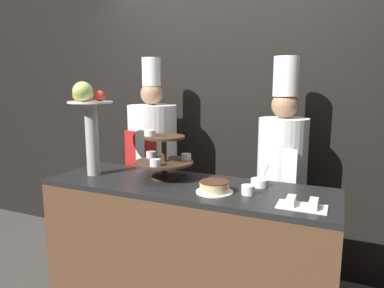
% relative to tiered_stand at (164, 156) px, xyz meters
% --- Properties ---
extents(wall_back, '(10.00, 0.06, 2.80)m').
position_rel_tiered_stand_xyz_m(wall_back, '(0.20, 0.89, 0.28)').
color(wall_back, black).
rests_on(wall_back, ground_plane).
extents(buffet_counter, '(1.90, 0.60, 0.96)m').
position_rel_tiered_stand_xyz_m(buffet_counter, '(0.20, -0.07, -0.64)').
color(buffet_counter, brown).
rests_on(buffet_counter, ground_plane).
extents(tiered_stand, '(0.40, 0.40, 0.34)m').
position_rel_tiered_stand_xyz_m(tiered_stand, '(0.00, 0.00, 0.00)').
color(tiered_stand, '#3D2819').
rests_on(tiered_stand, buffet_counter).
extents(fruit_pedestal, '(0.31, 0.31, 0.66)m').
position_rel_tiered_stand_xyz_m(fruit_pedestal, '(-0.51, -0.14, 0.28)').
color(fruit_pedestal, '#B2ADA8').
rests_on(fruit_pedestal, buffet_counter).
extents(cake_round, '(0.22, 0.22, 0.07)m').
position_rel_tiered_stand_xyz_m(cake_round, '(0.43, -0.16, -0.12)').
color(cake_round, white).
rests_on(cake_round, buffet_counter).
extents(cup_white, '(0.08, 0.08, 0.06)m').
position_rel_tiered_stand_xyz_m(cup_white, '(0.62, -0.11, -0.13)').
color(cup_white, white).
rests_on(cup_white, buffet_counter).
extents(cake_square_tray, '(0.26, 0.15, 0.05)m').
position_rel_tiered_stand_xyz_m(cake_square_tray, '(0.94, -0.21, -0.14)').
color(cake_square_tray, white).
rests_on(cake_square_tray, buffet_counter).
extents(serving_bowl_far, '(0.11, 0.11, 0.15)m').
position_rel_tiered_stand_xyz_m(serving_bowl_far, '(0.65, 0.08, -0.13)').
color(serving_bowl_far, white).
rests_on(serving_bowl_far, buffet_counter).
extents(chef_left, '(0.42, 0.42, 1.82)m').
position_rel_tiered_stand_xyz_m(chef_left, '(-0.38, 0.50, -0.14)').
color(chef_left, '#38332D').
rests_on(chef_left, ground_plane).
extents(chef_center_left, '(0.36, 0.36, 1.80)m').
position_rel_tiered_stand_xyz_m(chef_center_left, '(0.72, 0.50, -0.15)').
color(chef_center_left, '#38332D').
rests_on(chef_center_left, ground_plane).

